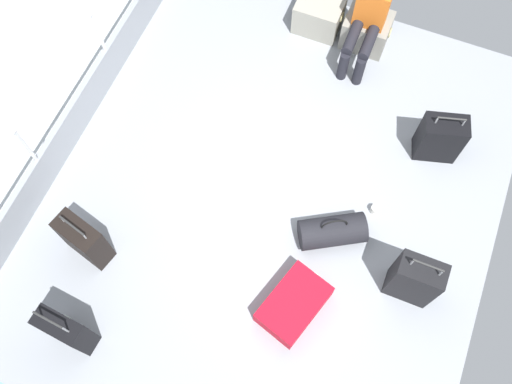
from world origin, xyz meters
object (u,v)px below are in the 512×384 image
Objects in this scene: duffel_bag at (332,231)px; paper_cup at (375,209)px; passenger_seated at (368,20)px; suitcase_2 at (84,240)px; suitcase_1 at (414,280)px; suitcase_0 at (294,304)px; suitcase_4 at (440,138)px; suitcase_3 at (66,330)px; cargo_crate_0 at (319,15)px; cargo_crate_1 at (366,30)px.

duffel_bag reaches higher than paper_cup.
suitcase_2 is at bearing -117.85° from passenger_seated.
suitcase_0 is at bearing -148.71° from suitcase_1.
suitcase_0 is 1.08× the size of duffel_bag.
passenger_seated is 1.62× the size of suitcase_4.
suitcase_3 is 7.93× the size of paper_cup.
passenger_seated is at bearing 140.58° from suitcase_4.
duffel_bag is at bearing -117.79° from suitcase_4.
passenger_seated is 3.04m from suitcase_0.
suitcase_0 is 2.02m from suitcase_3.
suitcase_3 is 1.14× the size of duffel_bag.
suitcase_4 is (-0.15, 1.52, -0.06)m from suitcase_1.
suitcase_4 is (1.67, -1.09, 0.09)m from cargo_crate_0.
cargo_crate_0 reaches higher than cargo_crate_1.
passenger_seated reaches higher than cargo_crate_1.
cargo_crate_0 is 0.57m from cargo_crate_1.
suitcase_0 is 0.80m from duffel_bag.
cargo_crate_1 is 0.79× the size of suitcase_4.
cargo_crate_0 is 4.26m from suitcase_3.
suitcase_1 reaches higher than suitcase_4.
suitcase_0 is 1.10× the size of suitcase_2.
passenger_seated reaches higher than cargo_crate_0.
passenger_seated is at bearing -18.29° from cargo_crate_0.
paper_cup is (2.42, 1.41, -0.24)m from suitcase_2.
suitcase_4 is 0.98m from paper_cup.
duffel_bag is at bearing 83.08° from suitcase_0.
cargo_crate_1 is 2.90m from suitcase_1.
paper_cup is at bearing 30.20° from suitcase_2.
passenger_seated is 1.45m from suitcase_4.
suitcase_2 is 6.86× the size of paper_cup.
cargo_crate_0 is 0.69× the size of suitcase_3.
suitcase_2 is at bearing -108.35° from cargo_crate_0.
suitcase_1 is (1.25, -2.61, 0.15)m from cargo_crate_1.
suitcase_1 is at bearing -84.53° from suitcase_4.
suitcase_1 reaches higher than cargo_crate_0.
passenger_seated is 1.56× the size of duffel_bag.
suitcase_3 reaches higher than cargo_crate_0.
cargo_crate_0 is 3.30m from suitcase_0.
suitcase_0 is at bearing -96.92° from duffel_bag.
suitcase_0 is at bearing -83.83° from passenger_seated.
paper_cup is at bearing -67.60° from passenger_seated.
duffel_bag is at bearing 44.08° from suitcase_3.
cargo_crate_0 is 2.37m from paper_cup.
passenger_seated reaches higher than duffel_bag.
suitcase_3 is at bearing -149.81° from suitcase_1.
duffel_bag is at bearing -80.00° from cargo_crate_1.
suitcase_0 reaches higher than paper_cup.
suitcase_2 is 2.34m from duffel_bag.
cargo_crate_0 is 2.58m from duffel_bag.
suitcase_4 is at bearing 39.39° from suitcase_2.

